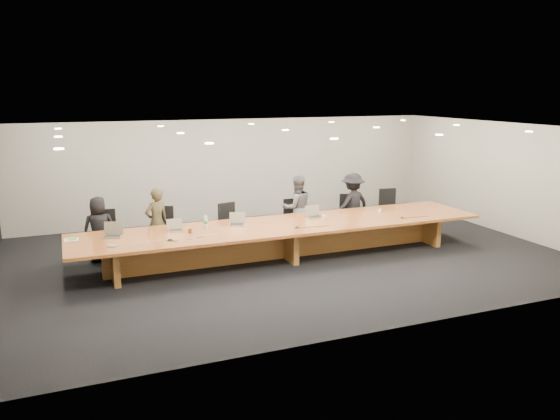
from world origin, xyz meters
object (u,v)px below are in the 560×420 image
Objects in this scene: laptop_b at (175,225)px; water_bottle at (206,222)px; conference_table at (285,234)px; chair_mid_right at (295,220)px; laptop_a at (112,230)px; laptop_c at (237,219)px; mic_center at (297,227)px; chair_far_right at (390,209)px; mic_left at (170,240)px; chair_mid_left at (232,225)px; person_a at (99,229)px; laptop_d at (315,212)px; av_box at (113,246)px; person_d at (352,204)px; chair_left at (162,231)px; chair_right at (349,214)px; person_b at (157,222)px; mic_right at (402,218)px; person_c at (297,208)px; amber_mug at (190,231)px; paper_cup_far at (380,211)px; paper_cup_near at (324,217)px; chair_far_left at (105,235)px.

water_bottle is at bearing -0.59° from laptop_b.
chair_mid_right reaches higher than conference_table.
chair_mid_right is at bearing 30.72° from laptop_a.
laptop_c is (-1.00, 0.30, 0.36)m from conference_table.
chair_mid_right is 3.23× the size of laptop_b.
chair_mid_right reaches higher than mic_center.
chair_far_right is 6.23m from mic_left.
laptop_c is (-1.75, -0.90, 0.37)m from chair_mid_right.
person_a is at bearing 163.01° from chair_mid_left.
mic_left is (-3.42, -0.70, -0.13)m from laptop_d.
laptop_b reaches higher than av_box.
person_d is 5.97m from laptop_a.
conference_table is at bearing 28.01° from av_box.
laptop_b is (0.13, -0.88, 0.33)m from chair_left.
mic_center is (3.73, 0.01, 0.00)m from av_box.
conference_table is 2.71m from chair_left.
laptop_d is at bearing -127.37° from chair_right.
chair_far_right reaches higher than laptop_c.
person_b reaches higher than chair_left.
av_box is 6.30m from mic_right.
laptop_d is (1.71, -0.88, 0.37)m from chair_mid_left.
chair_left is 1.60m from chair_mid_left.
chair_mid_left reaches higher than conference_table.
person_c is 3.14m from amber_mug.
mic_center is at bearing -74.51° from chair_mid_left.
laptop_d is 3.70× the size of amber_mug.
mic_right is at bearing -0.87° from mic_left.
water_bottle is 1.12m from mic_left.
laptop_a is at bearing 179.38° from paper_cup_far.
laptop_a is at bearing -163.12° from chair_far_right.
av_box is at bearing -178.68° from mic_left.
laptop_c is at bearing 178.81° from paper_cup_far.
paper_cup_near reaches higher than mic_right.
person_b reaches higher than mic_left.
conference_table is at bearing -174.44° from paper_cup_near.
chair_mid_right reaches higher than mic_right.
person_a is at bearing 119.49° from laptop_a.
person_b is 4.81× the size of laptop_b.
laptop_a is at bearing 19.01° from person_b.
amber_mug is (-1.23, -1.18, 0.27)m from chair_mid_left.
mic_right is at bearing -27.97° from laptop_d.
person_a is at bearing -179.28° from chair_mid_right.
chair_right is at bearing 37.08° from av_box.
mic_left is at bearing -173.11° from paper_cup_far.
chair_far_left is 1.20m from chair_left.
chair_far_right is at bearing 46.27° from paper_cup_far.
chair_left is 6.33× the size of av_box.
water_bottle is at bearing -0.40° from person_d.
chair_right is at bearing 9.98° from laptop_b.
water_bottle is 2.14× the size of mic_center.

